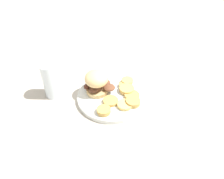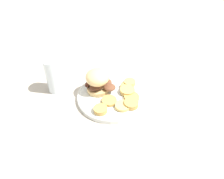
{
  "view_description": "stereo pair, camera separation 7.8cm",
  "coord_description": "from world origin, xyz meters",
  "px_view_note": "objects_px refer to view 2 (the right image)",
  "views": [
    {
      "loc": [
        0.18,
        -0.57,
        0.56
      ],
      "look_at": [
        0.0,
        0.0,
        0.04
      ],
      "focal_mm": 35.0,
      "sensor_mm": 36.0,
      "label": 1
    },
    {
      "loc": [
        0.25,
        -0.54,
        0.56
      ],
      "look_at": [
        0.0,
        0.0,
        0.04
      ],
      "focal_mm": 35.0,
      "sensor_mm": 36.0,
      "label": 2
    }
  ],
  "objects_px": {
    "dinner_plate": "(112,96)",
    "sandwich": "(98,80)",
    "fork": "(128,166)",
    "drinking_glass": "(54,76)"
  },
  "relations": [
    {
      "from": "dinner_plate",
      "to": "sandwich",
      "type": "xyz_separation_m",
      "value": [
        -0.06,
        0.0,
        0.05
      ]
    },
    {
      "from": "fork",
      "to": "dinner_plate",
      "type": "bearing_deg",
      "value": 124.3
    },
    {
      "from": "sandwich",
      "to": "fork",
      "type": "height_order",
      "value": "sandwich"
    },
    {
      "from": "fork",
      "to": "drinking_glass",
      "type": "xyz_separation_m",
      "value": [
        -0.37,
        0.18,
        0.07
      ]
    },
    {
      "from": "dinner_plate",
      "to": "drinking_glass",
      "type": "relative_size",
      "value": 1.87
    },
    {
      "from": "sandwich",
      "to": "fork",
      "type": "distance_m",
      "value": 0.32
    },
    {
      "from": "dinner_plate",
      "to": "drinking_glass",
      "type": "height_order",
      "value": "drinking_glass"
    },
    {
      "from": "dinner_plate",
      "to": "fork",
      "type": "relative_size",
      "value": 1.52
    },
    {
      "from": "dinner_plate",
      "to": "fork",
      "type": "height_order",
      "value": "dinner_plate"
    },
    {
      "from": "dinner_plate",
      "to": "sandwich",
      "type": "bearing_deg",
      "value": 176.28
    }
  ]
}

